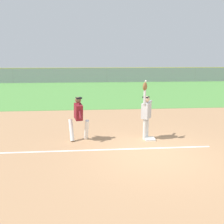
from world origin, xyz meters
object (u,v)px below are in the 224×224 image
at_px(baseball, 146,81).
at_px(parked_car_tan, 67,76).
at_px(fielder, 146,111).
at_px(first_base, 150,139).
at_px(parked_car_green, 24,76).
at_px(runner, 78,116).
at_px(parked_car_white, 153,75).
at_px(parked_car_black, 191,75).
at_px(parked_car_blue, 110,75).

relative_size(baseball, parked_car_tan, 0.02).
bearing_deg(baseball, fielder, -24.65).
relative_size(first_base, parked_car_green, 0.09).
bearing_deg(baseball, runner, 179.35).
height_order(baseball, parked_car_green, baseball).
xyz_separation_m(fielder, parked_car_green, (-11.41, 25.92, -0.45)).
xyz_separation_m(baseball, parked_car_white, (6.64, 25.07, -1.63)).
height_order(first_base, parked_car_green, parked_car_green).
xyz_separation_m(first_base, parked_car_black, (12.34, 25.74, 0.63)).
relative_size(first_base, fielder, 0.17).
xyz_separation_m(fielder, parked_car_blue, (0.55, 25.50, -0.45)).
relative_size(fielder, parked_car_blue, 0.52).
relative_size(first_base, baseball, 5.14).
bearing_deg(parked_car_white, first_base, -110.54).
distance_m(fielder, parked_car_tan, 26.32).
relative_size(baseball, parked_car_black, 0.02).
bearing_deg(fielder, runner, 32.70).
bearing_deg(first_base, runner, 175.81).
distance_m(runner, baseball, 2.89).
distance_m(runner, parked_car_black, 29.68).
bearing_deg(baseball, parked_car_black, 63.88).
xyz_separation_m(parked_car_tan, parked_car_blue, (6.02, -0.24, 0.00)).
height_order(parked_car_blue, parked_car_black, same).
distance_m(parked_car_tan, parked_car_white, 12.08).
xyz_separation_m(fielder, parked_car_black, (12.49, 25.59, -0.45)).
distance_m(baseball, parked_car_tan, 26.34).
xyz_separation_m(runner, parked_car_blue, (3.18, 25.45, -0.32)).
relative_size(parked_car_green, parked_car_tan, 0.97).
bearing_deg(parked_car_blue, parked_car_green, 177.61).
height_order(first_base, parked_car_black, parked_car_black).
height_order(parked_car_green, parked_car_tan, same).
bearing_deg(parked_car_tan, parked_car_white, -9.03).
relative_size(first_base, parked_car_black, 0.09).
xyz_separation_m(fielder, parked_car_white, (6.60, 25.09, -0.45)).
height_order(first_base, baseball, baseball).
distance_m(first_base, parked_car_white, 26.06).
bearing_deg(fielder, parked_car_white, -70.93).
xyz_separation_m(baseball, parked_car_tan, (-5.42, 25.72, -1.63)).
xyz_separation_m(baseball, parked_car_black, (12.53, 25.57, -1.63)).
xyz_separation_m(parked_car_green, parked_car_tan, (5.94, -0.17, 0.00)).
height_order(parked_car_green, parked_car_white, same).
bearing_deg(fielder, first_base, 168.45).
height_order(baseball, parked_car_white, baseball).
bearing_deg(parked_car_green, parked_car_black, -1.41).
bearing_deg(first_base, parked_car_green, 113.91).
relative_size(runner, parked_car_black, 0.39).
relative_size(parked_car_white, parked_car_black, 1.03).
distance_m(parked_car_green, parked_car_tan, 5.94).
height_order(baseball, parked_car_black, baseball).
bearing_deg(parked_car_green, parked_car_tan, -2.30).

